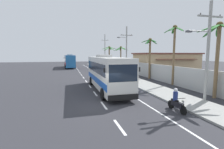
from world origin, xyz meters
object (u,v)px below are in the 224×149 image
pedestrian_near_kerb (135,74)px  utility_pole_far (105,50)px  palm_farthest (121,53)px  palm_fourth (174,44)px  palm_second (218,44)px  coach_bus_far_lane (70,61)px  utility_pole_mid (126,49)px  motorcycle_beside_bus (176,102)px  palm_third (150,51)px  roadside_building (166,63)px  palm_nearest (109,53)px  utility_pole_nearest (207,49)px  coach_bus_foreground (107,72)px

pedestrian_near_kerb → utility_pole_far: (1.28, 25.56, 4.08)m
palm_farthest → palm_fourth: bearing=-88.5°
palm_second → coach_bus_far_lane: bearing=107.1°
utility_pole_mid → palm_fourth: utility_pole_mid is taller
motorcycle_beside_bus → utility_pole_far: size_ratio=0.20×
motorcycle_beside_bus → pedestrian_near_kerb: pedestrian_near_kerb is taller
palm_third → roadside_building: size_ratio=0.50×
palm_nearest → utility_pole_mid: bearing=-88.2°
utility_pole_mid → palm_third: bearing=-70.8°
palm_second → roadside_building: size_ratio=0.52×
pedestrian_near_kerb → palm_second: bearing=-166.0°
palm_third → palm_fourth: 6.00m
roadside_building → utility_pole_nearest: bearing=-115.2°
coach_bus_foreground → palm_second: (8.58, -5.91, 2.83)m
utility_pole_far → palm_fourth: 30.36m
palm_second → palm_third: 12.49m
utility_pole_nearest → palm_second: size_ratio=1.20×
palm_third → roadside_building: 9.52m
motorcycle_beside_bus → palm_nearest: 32.06m
utility_pole_mid → palm_nearest: size_ratio=1.51×
coach_bus_far_lane → palm_fourth: size_ratio=1.67×
utility_pole_nearest → palm_fourth: size_ratio=1.07×
coach_bus_far_lane → utility_pole_far: 10.92m
coach_bus_far_lane → palm_third: (12.04, -26.32, 2.33)m
utility_pole_far → utility_pole_nearest: bearing=-90.4°
pedestrian_near_kerb → roadside_building: roadside_building is taller
pedestrian_near_kerb → utility_pole_far: 25.92m
motorcycle_beside_bus → coach_bus_far_lane: bearing=98.9°
motorcycle_beside_bus → pedestrian_near_kerb: bearing=78.8°
motorcycle_beside_bus → palm_third: size_ratio=0.30×
palm_nearest → palm_fourth: (2.48, -23.07, 1.04)m
coach_bus_far_lane → palm_farthest: (11.71, -12.68, 2.22)m
utility_pole_nearest → utility_pole_far: 37.56m
utility_pole_mid → palm_third: 5.94m
utility_pole_mid → palm_farthest: utility_pole_mid is taller
pedestrian_near_kerb → palm_nearest: 18.62m
motorcycle_beside_bus → palm_second: 7.25m
palm_farthest → coach_bus_foreground: bearing=-112.5°
palm_second → palm_farthest: size_ratio=1.14×
palm_second → palm_farthest: palm_second is taller
motorcycle_beside_bus → pedestrian_near_kerb: size_ratio=1.18×
coach_bus_far_lane → palm_farthest: size_ratio=2.14×
motorcycle_beside_bus → coach_bus_foreground: bearing=110.8°
pedestrian_near_kerb → palm_nearest: (0.71, 18.33, 3.20)m
motorcycle_beside_bus → palm_second: (5.54, 2.07, 4.19)m
palm_fourth → palm_third: bearing=91.7°
palm_nearest → palm_fourth: 23.23m
palm_nearest → palm_third: size_ratio=0.93×
pedestrian_near_kerb → palm_second: 12.26m
utility_pole_mid → roadside_building: bearing=2.6°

